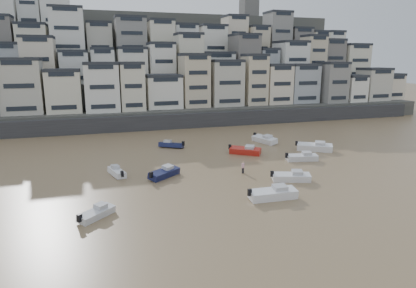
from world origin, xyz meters
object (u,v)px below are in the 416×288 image
object	(u,v)px
boat_f	(117,171)
person_pink	(243,167)
boat_e	(245,150)
boat_c	(164,172)
boat_g	(315,146)
boat_a	(273,192)
boat_d	(302,156)
boat_j	(96,212)
boat_h	(171,144)
boat_i	(264,139)
boat_b	(291,176)

from	to	relation	value
boat_f	person_pink	bearing A→B (deg)	-118.70
boat_e	person_pink	size ratio (longest dim) A/B	3.39
person_pink	boat_c	bearing A→B (deg)	171.74
boat_f	boat_g	distance (m)	35.43
boat_a	boat_f	xyz separation A→B (m)	(-17.08, 15.05, -0.20)
boat_d	boat_j	xyz separation A→B (m)	(-32.59, -13.18, -0.11)
boat_e	boat_j	distance (m)	32.24
boat_d	boat_f	xyz separation A→B (m)	(-29.51, 1.14, -0.09)
boat_a	boat_d	distance (m)	18.66
boat_e	boat_h	xyz separation A→B (m)	(-11.32, 8.81, -0.11)
boat_d	boat_g	size ratio (longest dim) A/B	0.82
person_pink	boat_i	bearing A→B (deg)	55.52
boat_b	boat_f	size ratio (longest dim) A/B	1.15
boat_h	person_pink	world-z (taller)	person_pink
boat_g	boat_d	bearing A→B (deg)	-106.18
boat_c	boat_j	xyz separation A→B (m)	(-9.41, -11.43, -0.12)
boat_j	boat_c	bearing A→B (deg)	7.92
boat_d	boat_e	distance (m)	9.87
boat_b	boat_i	xyz separation A→B (m)	(6.91, 22.51, 0.09)
boat_i	boat_g	bearing A→B (deg)	17.29
boat_d	boat_e	world-z (taller)	boat_e
boat_e	boat_h	distance (m)	14.34
boat_b	person_pink	bearing A→B (deg)	151.60
boat_a	person_pink	distance (m)	10.54
boat_h	person_pink	bearing A→B (deg)	142.31
boat_g	person_pink	xyz separation A→B (m)	(-17.57, -8.52, -0.05)
boat_e	boat_b	bearing A→B (deg)	-51.36
boat_a	boat_g	xyz separation A→B (m)	(18.12, 19.04, 0.06)
boat_j	boat_b	bearing A→B (deg)	-32.66
boat_c	person_pink	size ratio (longest dim) A/B	3.21
boat_c	person_pink	world-z (taller)	person_pink
boat_h	boat_d	bearing A→B (deg)	172.97
boat_c	boat_f	distance (m)	6.96
boat_f	boat_i	xyz separation A→B (m)	(29.45, 12.69, 0.19)
boat_a	boat_h	world-z (taller)	boat_a
boat_d	boat_i	xyz separation A→B (m)	(-0.06, 13.83, 0.10)
boat_c	boat_f	size ratio (longest dim) A/B	1.15
boat_j	person_pink	xyz separation A→B (m)	(20.71, 9.79, 0.23)
boat_a	boat_j	distance (m)	20.17
boat_e	boat_i	world-z (taller)	boat_i
boat_d	boat_b	bearing A→B (deg)	-117.34
boat_i	person_pink	size ratio (longest dim) A/B	3.59
boat_e	boat_c	bearing A→B (deg)	-114.33
boat_j	person_pink	bearing A→B (deg)	-17.32
boat_a	boat_i	world-z (taller)	boat_a
boat_d	person_pink	world-z (taller)	person_pink
boat_b	boat_f	distance (m)	24.58
boat_g	boat_e	bearing A→B (deg)	-155.26
boat_c	boat_g	xyz separation A→B (m)	(28.87, 6.88, 0.16)
boat_b	boat_g	distance (m)	18.74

